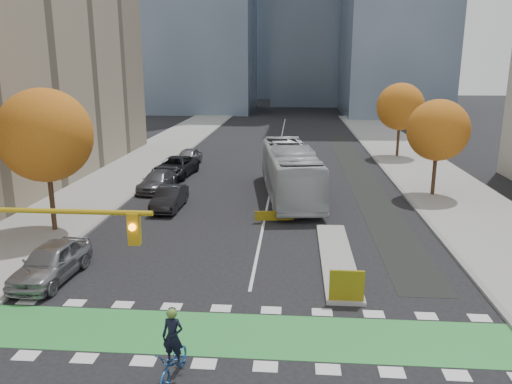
% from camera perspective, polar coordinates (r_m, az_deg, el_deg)
% --- Properties ---
extents(ground, '(300.00, 300.00, 0.00)m').
position_cam_1_polar(ground, '(17.39, -2.30, -18.45)').
color(ground, black).
rests_on(ground, ground).
extents(sidewalk_west, '(7.00, 120.00, 0.15)m').
position_cam_1_polar(sidewalk_west, '(38.89, -18.84, -0.33)').
color(sidewalk_west, gray).
rests_on(sidewalk_west, ground).
extents(sidewalk_east, '(7.00, 120.00, 0.15)m').
position_cam_1_polar(sidewalk_east, '(37.62, 22.45, -1.14)').
color(sidewalk_east, gray).
rests_on(sidewalk_east, ground).
extents(curb_west, '(0.30, 120.00, 0.16)m').
position_cam_1_polar(curb_west, '(37.65, -13.94, -0.44)').
color(curb_west, gray).
rests_on(curb_west, ground).
extents(curb_east, '(0.30, 120.00, 0.16)m').
position_cam_1_polar(curb_east, '(36.68, 17.24, -1.06)').
color(curb_east, gray).
rests_on(curb_east, ground).
extents(bike_crossing, '(20.00, 3.00, 0.01)m').
position_cam_1_polar(bike_crossing, '(18.66, -1.74, -15.95)').
color(bike_crossing, '#2E8D3B').
rests_on(bike_crossing, ground).
extents(centre_line, '(0.15, 70.00, 0.01)m').
position_cam_1_polar(centre_line, '(55.35, 2.56, 4.55)').
color(centre_line, silver).
rests_on(centre_line, ground).
extents(bike_lane_paint, '(2.50, 50.00, 0.01)m').
position_cam_1_polar(bike_lane_paint, '(45.85, 11.54, 2.22)').
color(bike_lane_paint, black).
rests_on(bike_lane_paint, ground).
extents(median_island, '(1.60, 10.00, 0.16)m').
position_cam_1_polar(median_island, '(25.39, 9.21, -7.42)').
color(median_island, gray).
rests_on(median_island, ground).
extents(hazard_board, '(1.40, 0.12, 1.30)m').
position_cam_1_polar(hazard_board, '(20.72, 10.33, -10.48)').
color(hazard_board, yellow).
rests_on(hazard_board, median_island).
extents(tree_west, '(5.20, 5.20, 8.22)m').
position_cam_1_polar(tree_west, '(30.13, -22.96, 5.98)').
color(tree_west, '#332114').
rests_on(tree_west, ground).
extents(tree_east_near, '(4.40, 4.40, 7.08)m').
position_cam_1_polar(tree_east_near, '(38.18, 20.08, 6.64)').
color(tree_east_near, '#332114').
rests_on(tree_east_near, ground).
extents(tree_east_far, '(4.80, 4.80, 7.65)m').
position_cam_1_polar(tree_east_far, '(53.75, 16.17, 9.35)').
color(tree_east_far, '#332114').
rests_on(tree_east_far, ground).
extents(cyclist, '(1.01, 2.14, 2.37)m').
position_cam_1_polar(cyclist, '(16.22, -9.39, -17.99)').
color(cyclist, '#215498').
rests_on(cyclist, ground).
extents(bus, '(4.90, 13.82, 3.77)m').
position_cam_1_polar(bus, '(36.43, 3.90, 2.39)').
color(bus, '#B9BEC2').
rests_on(bus, ground).
extents(parked_car_a, '(2.25, 5.03, 1.68)m').
position_cam_1_polar(parked_car_a, '(24.36, -22.38, -7.40)').
color(parked_car_a, gray).
rests_on(parked_car_a, ground).
extents(parked_car_b, '(1.70, 4.64, 1.52)m').
position_cam_1_polar(parked_car_b, '(33.87, -9.86, -0.67)').
color(parked_car_b, black).
rests_on(parked_car_b, ground).
extents(parked_car_c, '(2.44, 5.14, 1.45)m').
position_cam_1_polar(parked_car_c, '(39.12, -11.21, 1.24)').
color(parked_car_c, '#525257').
rests_on(parked_car_c, ground).
extents(parked_car_d, '(3.34, 6.25, 1.67)m').
position_cam_1_polar(parked_car_d, '(43.77, -9.19, 2.86)').
color(parked_car_d, black).
rests_on(parked_car_d, ground).
extents(parked_car_e, '(2.29, 4.82, 1.59)m').
position_cam_1_polar(parked_car_e, '(48.55, -7.76, 4.00)').
color(parked_car_e, gray).
rests_on(parked_car_e, ground).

